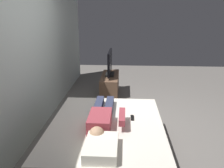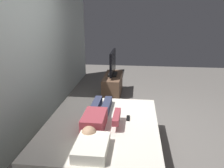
% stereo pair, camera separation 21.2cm
% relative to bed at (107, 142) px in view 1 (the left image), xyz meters
% --- Properties ---
extents(ground_plane, '(10.00, 10.00, 0.00)m').
position_rel_bed_xyz_m(ground_plane, '(0.73, -0.31, -0.26)').
color(ground_plane, slate).
extents(back_wall, '(6.40, 0.10, 2.80)m').
position_rel_bed_xyz_m(back_wall, '(1.13, 1.26, 1.14)').
color(back_wall, silver).
rests_on(back_wall, ground).
extents(bed, '(1.93, 1.57, 0.54)m').
position_rel_bed_xyz_m(bed, '(0.00, 0.00, 0.00)').
color(bed, brown).
rests_on(bed, ground).
extents(pillow, '(0.48, 0.34, 0.12)m').
position_rel_bed_xyz_m(pillow, '(-0.64, -0.00, 0.34)').
color(pillow, silver).
rests_on(pillow, bed).
extents(person, '(1.26, 0.46, 0.18)m').
position_rel_bed_xyz_m(person, '(0.03, 0.06, 0.36)').
color(person, '#993842').
rests_on(person, bed).
extents(remote, '(0.15, 0.04, 0.02)m').
position_rel_bed_xyz_m(remote, '(0.18, -0.35, 0.29)').
color(remote, black).
rests_on(remote, bed).
extents(tv_stand, '(1.10, 0.40, 0.50)m').
position_rel_bed_xyz_m(tv_stand, '(2.52, 0.12, -0.01)').
color(tv_stand, brown).
rests_on(tv_stand, ground).
extents(tv, '(0.88, 0.20, 0.59)m').
position_rel_bed_xyz_m(tv, '(2.52, 0.12, 0.52)').
color(tv, black).
rests_on(tv, tv_stand).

